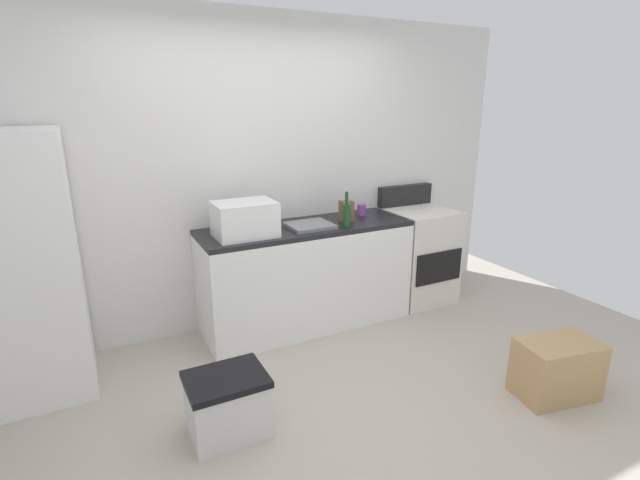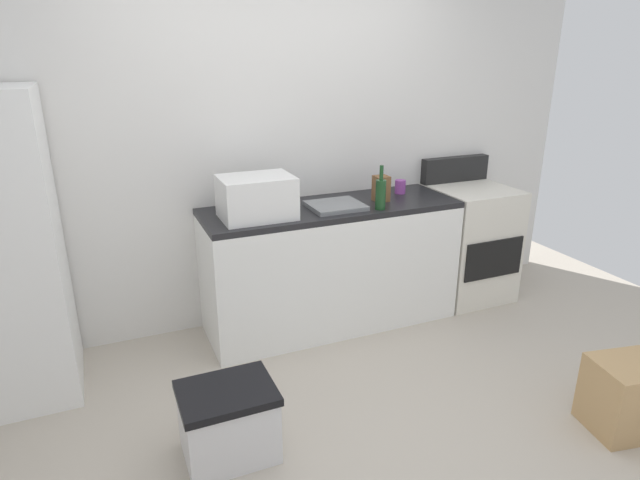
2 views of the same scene
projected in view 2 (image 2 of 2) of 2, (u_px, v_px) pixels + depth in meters
ground_plane at (371, 430)px, 2.86m from camera, size 6.00×6.00×0.00m
wall_back at (272, 143)px, 3.76m from camera, size 5.00×0.10×2.60m
kitchen_counter at (331, 265)px, 3.86m from camera, size 1.80×0.60×0.90m
stove_oven at (469, 241)px, 4.31m from camera, size 0.60×0.61×1.10m
microwave at (257, 197)px, 3.39m from camera, size 0.46×0.34×0.27m
sink_basin at (336, 206)px, 3.64m from camera, size 0.36×0.32×0.03m
wine_bottle at (381, 193)px, 3.58m from camera, size 0.07×0.07×0.30m
coffee_mug at (400, 187)px, 4.00m from camera, size 0.08×0.08×0.10m
knife_block at (381, 188)px, 3.79m from camera, size 0.10×0.10×0.18m
cardboard_box_large at (639, 394)px, 2.83m from camera, size 0.57×0.41×0.39m
storage_bin at (229, 422)px, 2.63m from camera, size 0.46×0.36×0.38m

